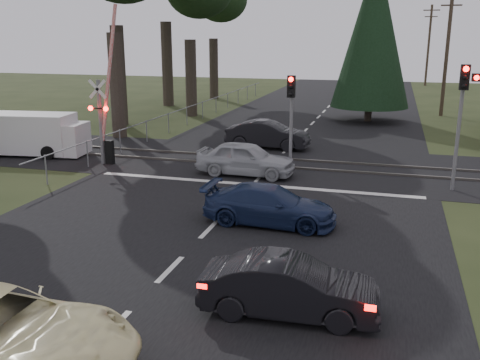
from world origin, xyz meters
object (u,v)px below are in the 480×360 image
(utility_pole_far, at_px, (429,44))
(dark_hatchback, at_px, (289,288))
(dark_car_far, at_px, (268,135))
(white_van, at_px, (35,134))
(silver_car, at_px, (246,159))
(traffic_signal_right, at_px, (463,103))
(utility_pole_mid, at_px, (447,49))
(traffic_signal_center, at_px, (291,107))
(crossing_signal, at_px, (105,119))
(blue_sedan, at_px, (270,205))

(utility_pole_far, height_order, dark_hatchback, utility_pole_far)
(dark_car_far, bearing_deg, white_van, 116.08)
(silver_car, xyz_separation_m, dark_car_far, (-0.37, 5.67, 0.00))
(traffic_signal_right, xyz_separation_m, utility_pole_mid, (0.95, 20.53, 1.41))
(utility_pole_mid, distance_m, dark_hatchback, 32.06)
(traffic_signal_center, bearing_deg, dark_hatchback, -79.18)
(crossing_signal, xyz_separation_m, silver_car, (6.60, -0.18, -1.35))
(utility_pole_mid, distance_m, dark_car_far, 18.01)
(traffic_signal_center, bearing_deg, white_van, -179.44)
(traffic_signal_right, relative_size, utility_pole_far, 0.52)
(traffic_signal_center, distance_m, blue_sedan, 7.04)
(blue_sedan, bearing_deg, utility_pole_far, -6.55)
(dark_hatchback, height_order, dark_car_far, dark_car_far)
(blue_sedan, xyz_separation_m, dark_car_far, (-2.69, 11.25, 0.11))
(silver_car, height_order, dark_car_far, dark_car_far)
(crossing_signal, height_order, traffic_signal_right, crossing_signal)
(traffic_signal_center, xyz_separation_m, silver_car, (-1.67, -1.07, -2.10))
(dark_hatchback, xyz_separation_m, white_van, (-14.94, 11.92, 0.41))
(silver_car, height_order, blue_sedan, silver_car)
(utility_pole_mid, bearing_deg, utility_pole_far, 90.00)
(utility_pole_mid, xyz_separation_m, dark_car_far, (-9.55, -14.73, -4.02))
(crossing_signal, xyz_separation_m, blue_sedan, (8.92, -5.77, -1.46))
(traffic_signal_right, bearing_deg, silver_car, 179.09)
(dark_hatchback, relative_size, dark_car_far, 0.87)
(utility_pole_mid, xyz_separation_m, silver_car, (-9.17, -20.40, -4.02))
(crossing_signal, bearing_deg, dark_hatchback, -46.52)
(traffic_signal_right, bearing_deg, utility_pole_far, 88.80)
(crossing_signal, xyz_separation_m, dark_hatchback, (10.58, -11.15, -1.44))
(dark_hatchback, bearing_deg, utility_pole_far, -8.53)
(traffic_signal_right, height_order, traffic_signal_center, traffic_signal_right)
(dark_car_far, bearing_deg, utility_pole_far, -11.44)
(blue_sedan, bearing_deg, dark_hatchback, -161.75)
(traffic_signal_right, bearing_deg, blue_sedan, -137.27)
(traffic_signal_center, height_order, blue_sedan, traffic_signal_center)
(white_van, bearing_deg, dark_car_far, 16.30)
(traffic_signal_center, height_order, dark_hatchback, traffic_signal_center)
(blue_sedan, bearing_deg, silver_car, 23.62)
(silver_car, bearing_deg, dark_car_far, 5.81)
(traffic_signal_right, xyz_separation_m, white_van, (-19.19, 1.08, -2.29))
(crossing_signal, distance_m, blue_sedan, 10.72)
(traffic_signal_center, height_order, white_van, traffic_signal_center)
(utility_pole_far, height_order, dark_car_far, utility_pole_far)
(traffic_signal_center, xyz_separation_m, utility_pole_mid, (7.50, 19.32, 1.92))
(blue_sedan, bearing_deg, white_van, 64.92)
(traffic_signal_right, distance_m, utility_pole_far, 45.56)
(white_van, bearing_deg, silver_car, -12.66)
(traffic_signal_right, bearing_deg, white_van, 176.78)
(traffic_signal_right, relative_size, silver_car, 1.14)
(traffic_signal_center, relative_size, dark_car_far, 0.96)
(silver_car, bearing_deg, dark_hatchback, -158.06)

